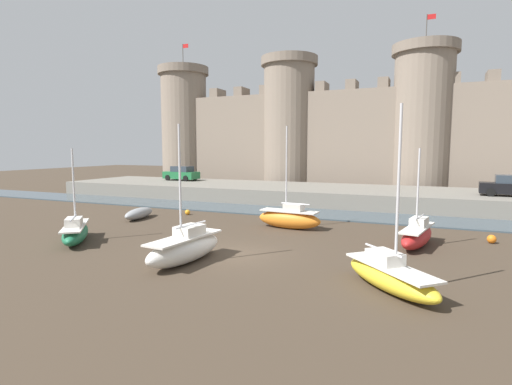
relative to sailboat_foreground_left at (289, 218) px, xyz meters
The scene contains 14 objects.
ground_plane 6.90m from the sailboat_foreground_left, 92.46° to the right, with size 160.00×160.00×0.00m, color #423528.
water_channel 6.03m from the sailboat_foreground_left, 92.82° to the left, with size 80.00×4.50×0.10m, color #3D4C56.
quay_road 13.25m from the sailboat_foreground_left, 91.28° to the left, with size 56.61×10.00×1.39m, color slate.
castle 23.58m from the sailboat_foreground_left, 90.75° to the left, with size 51.31×6.70×18.78m.
sailboat_foreground_left is the anchor object (origin of this frame).
sailboat_near_channel_right 7.74m from the sailboat_foreground_left, 13.79° to the right, with size 1.95×4.63×5.04m.
sailboat_foreground_right 12.39m from the sailboat_foreground_left, 139.30° to the right, with size 3.81×4.22×5.04m.
sailboat_near_channel_left 9.19m from the sailboat_foreground_left, 101.40° to the right, with size 1.82×4.77×6.06m.
sailboat_foreground_centre 11.37m from the sailboat_foreground_left, 53.24° to the right, with size 4.06×4.19×6.52m.
rowboat_midflat_right 11.07m from the sailboat_foreground_left, behind, with size 1.62×3.49×0.77m.
mooring_buoy_near_shore 8.99m from the sailboat_foreground_left, 167.82° to the left, with size 0.39×0.39×0.39m, color orange.
mooring_buoy_mid_mud 11.18m from the sailboat_foreground_left, ahead, with size 0.46×0.46×0.46m, color orange.
car_quay_centre_east 18.22m from the sailboat_foreground_left, 40.85° to the left, with size 4.21×2.11×1.62m.
car_quay_west 23.34m from the sailboat_foreground_left, 140.41° to the left, with size 4.21×2.11×1.62m.
Camera 1 is at (8.16, -16.72, 5.02)m, focal length 28.00 mm.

